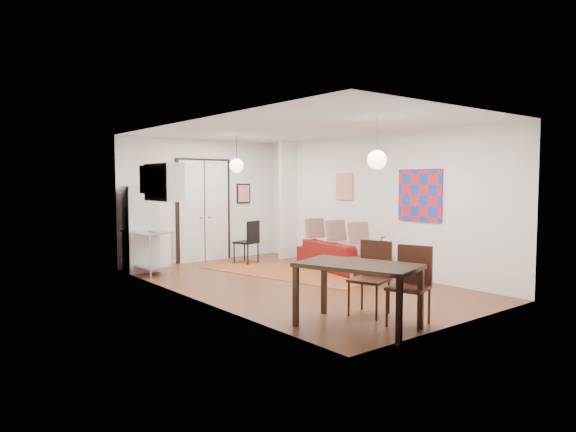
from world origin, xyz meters
TOP-DOWN VIEW (x-y plane):
  - floor at (0.00, 0.00)m, footprint 7.00×7.00m
  - ceiling at (0.00, 0.00)m, footprint 4.20×7.00m
  - wall_back at (0.00, 3.50)m, footprint 4.20×0.02m
  - wall_front at (0.00, -3.50)m, footprint 4.20×0.02m
  - wall_left at (-2.10, 0.00)m, footprint 0.02×7.00m
  - wall_right at (2.10, 0.00)m, footprint 0.02×7.00m
  - double_doors at (0.00, 3.46)m, footprint 1.44×0.06m
  - stub_partition at (1.85, 2.55)m, footprint 0.50×0.10m
  - wall_cabinet at (-1.92, 1.50)m, footprint 0.35×1.00m
  - painting_popart at (2.08, -1.25)m, footprint 0.05×1.00m
  - painting_abstract at (2.08, 0.80)m, footprint 0.05×0.50m
  - poster_back at (1.15, 3.47)m, footprint 0.40×0.03m
  - print_left at (-2.07, 2.00)m, footprint 0.03×0.44m
  - pendant_back at (0.00, 2.00)m, footprint 0.30×0.30m
  - pendant_front at (0.00, -2.00)m, footprint 0.30×0.30m
  - kilim_rug at (0.52, 0.97)m, footprint 2.23×3.98m
  - sofa at (1.62, 0.49)m, footprint 2.23×1.13m
  - coffee_table at (1.30, -0.75)m, footprint 1.10×0.83m
  - potted_plant at (1.40, -0.75)m, footprint 0.44×0.47m
  - kitchen_counter at (-1.75, 2.73)m, footprint 0.74×1.23m
  - bowl at (-1.75, 2.43)m, footprint 0.27×0.27m
  - soap_bottle at (-1.75, 2.98)m, footprint 0.11×0.11m
  - fridge at (-1.75, 3.05)m, footprint 0.72×0.72m
  - dining_table at (-1.20, -2.77)m, footprint 1.33×1.74m
  - dining_chair_near at (-0.60, -2.31)m, footprint 0.63×0.78m
  - dining_chair_far at (-0.60, -3.01)m, footprint 0.63×0.78m
  - black_side_chair at (0.58, 2.62)m, footprint 0.58×0.59m

SIDE VIEW (x-z plane):
  - floor at x=0.00m, z-range 0.00..0.00m
  - kilim_rug at x=0.52m, z-range 0.00..0.01m
  - sofa at x=1.62m, z-range 0.00..0.62m
  - coffee_table at x=1.30m, z-range 0.16..0.59m
  - kitchen_counter at x=-1.75m, z-range 0.13..1.02m
  - black_side_chair at x=0.58m, z-range 0.09..1.09m
  - dining_chair_near at x=-0.60m, z-range 0.09..1.14m
  - dining_chair_far at x=-0.60m, z-range 0.09..1.14m
  - potted_plant at x=1.40m, z-range 0.43..0.86m
  - dining_table at x=-1.20m, z-range 0.33..1.19m
  - fridge at x=-1.75m, z-range 0.00..1.82m
  - bowl at x=-1.75m, z-range 0.89..0.94m
  - soap_bottle at x=-1.75m, z-range 0.89..1.08m
  - double_doors at x=0.00m, z-range -0.05..2.45m
  - wall_back at x=0.00m, z-range 0.00..2.90m
  - wall_front at x=0.00m, z-range 0.00..2.90m
  - wall_left at x=-2.10m, z-range 0.00..2.90m
  - wall_right at x=2.10m, z-range 0.00..2.90m
  - stub_partition at x=1.85m, z-range 0.00..2.90m
  - poster_back at x=1.15m, z-range 1.35..1.85m
  - painting_popart at x=2.08m, z-range 1.15..2.15m
  - painting_abstract at x=2.08m, z-range 1.50..2.10m
  - wall_cabinet at x=-1.92m, z-range 1.55..2.25m
  - print_left at x=-2.07m, z-range 1.68..2.22m
  - pendant_back at x=0.00m, z-range 1.85..2.65m
  - pendant_front at x=0.00m, z-range 1.85..2.65m
  - ceiling at x=0.00m, z-range 2.89..2.91m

